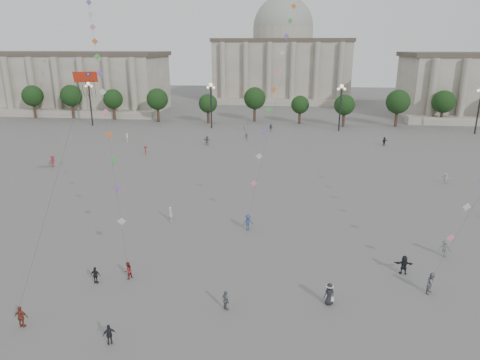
# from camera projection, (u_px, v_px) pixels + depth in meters

# --- Properties ---
(ground) EXTENTS (360.00, 360.00, 0.00)m
(ground) POSITION_uv_depth(u_px,v_px,m) (238.00, 291.00, 34.80)
(ground) COLOR #5E5B59
(ground) RESTS_ON ground
(hall_west) EXTENTS (84.00, 26.22, 17.20)m
(hall_west) POSITION_uv_depth(u_px,v_px,m) (31.00, 82.00, 129.55)
(hall_west) COLOR gray
(hall_west) RESTS_ON ground
(hall_central) EXTENTS (48.30, 34.30, 35.50)m
(hall_central) POSITION_uv_depth(u_px,v_px,m) (282.00, 59.00, 152.80)
(hall_central) COLOR gray
(hall_central) RESTS_ON ground
(tree_row) EXTENTS (137.12, 5.12, 8.00)m
(tree_row) POSITION_uv_depth(u_px,v_px,m) (276.00, 102.00, 106.99)
(tree_row) COLOR #34221A
(tree_row) RESTS_ON ground
(lamp_post_far_west) EXTENTS (2.00, 0.90, 10.65)m
(lamp_post_far_west) POSITION_uv_depth(u_px,v_px,m) (90.00, 96.00, 103.89)
(lamp_post_far_west) COLOR #262628
(lamp_post_far_west) RESTS_ON ground
(lamp_post_mid_west) EXTENTS (2.00, 0.90, 10.65)m
(lamp_post_mid_west) POSITION_uv_depth(u_px,v_px,m) (211.00, 97.00, 100.51)
(lamp_post_mid_west) COLOR #262628
(lamp_post_mid_west) RESTS_ON ground
(lamp_post_mid_east) EXTENTS (2.00, 0.90, 10.65)m
(lamp_post_mid_east) POSITION_uv_depth(u_px,v_px,m) (341.00, 99.00, 97.14)
(lamp_post_mid_east) COLOR #262628
(lamp_post_mid_east) RESTS_ON ground
(lamp_post_far_east) EXTENTS (2.00, 0.90, 10.65)m
(lamp_post_far_east) POSITION_uv_depth(u_px,v_px,m) (480.00, 101.00, 93.77)
(lamp_post_far_east) COLOR #262628
(lamp_post_far_east) RESTS_ON ground
(person_crowd_0) EXTENTS (1.07, 0.83, 1.69)m
(person_crowd_0) POSITION_uv_depth(u_px,v_px,m) (271.00, 127.00, 98.98)
(person_crowd_0) COLOR navy
(person_crowd_0) RESTS_ON ground
(person_crowd_2) EXTENTS (1.15, 1.39, 1.88)m
(person_crowd_2) POSITION_uv_depth(u_px,v_px,m) (53.00, 161.00, 70.02)
(person_crowd_2) COLOR maroon
(person_crowd_2) RESTS_ON ground
(person_crowd_3) EXTENTS (1.62, 0.57, 1.72)m
(person_crowd_3) POSITION_uv_depth(u_px,v_px,m) (404.00, 265.00, 37.21)
(person_crowd_3) COLOR black
(person_crowd_3) RESTS_ON ground
(person_crowd_4) EXTENTS (1.68, 1.65, 1.92)m
(person_crowd_4) POSITION_uv_depth(u_px,v_px,m) (244.00, 126.00, 99.64)
(person_crowd_4) COLOR beige
(person_crowd_4) RESTS_ON ground
(person_crowd_6) EXTENTS (1.17, 0.77, 1.70)m
(person_crowd_6) POSITION_uv_depth(u_px,v_px,m) (445.00, 248.00, 40.29)
(person_crowd_6) COLOR slate
(person_crowd_6) RESTS_ON ground
(person_crowd_7) EXTENTS (1.35, 1.24, 1.50)m
(person_crowd_7) POSITION_uv_depth(u_px,v_px,m) (445.00, 178.00, 61.79)
(person_crowd_7) COLOR white
(person_crowd_7) RESTS_ON ground
(person_crowd_9) EXTENTS (1.49, 1.45, 1.70)m
(person_crowd_9) POSITION_uv_depth(u_px,v_px,m) (384.00, 141.00, 84.88)
(person_crowd_9) COLOR black
(person_crowd_9) RESTS_ON ground
(person_crowd_10) EXTENTS (0.46, 0.68, 1.85)m
(person_crowd_10) POSITION_uv_depth(u_px,v_px,m) (127.00, 138.00, 87.80)
(person_crowd_10) COLOR silver
(person_crowd_10) RESTS_ON ground
(person_crowd_12) EXTENTS (1.82, 0.86, 1.89)m
(person_crowd_12) POSITION_uv_depth(u_px,v_px,m) (207.00, 140.00, 85.09)
(person_crowd_12) COLOR slate
(person_crowd_12) RESTS_ON ground
(person_crowd_13) EXTENTS (0.74, 0.72, 1.71)m
(person_crowd_13) POSITION_uv_depth(u_px,v_px,m) (171.00, 214.00, 48.47)
(person_crowd_13) COLOR silver
(person_crowd_13) RESTS_ON ground
(person_crowd_16) EXTENTS (0.97, 0.59, 1.55)m
(person_crowd_16) POSITION_uv_depth(u_px,v_px,m) (246.00, 136.00, 89.59)
(person_crowd_16) COLOR slate
(person_crowd_16) RESTS_ON ground
(person_crowd_17) EXTENTS (0.95, 1.22, 1.67)m
(person_crowd_17) POSITION_uv_depth(u_px,v_px,m) (146.00, 150.00, 77.53)
(person_crowd_17) COLOR maroon
(person_crowd_17) RESTS_ON ground
(tourist_0) EXTENTS (0.98, 0.45, 1.65)m
(tourist_0) POSITION_uv_depth(u_px,v_px,m) (21.00, 317.00, 30.15)
(tourist_0) COLOR brown
(tourist_0) RESTS_ON ground
(tourist_1) EXTENTS (0.90, 0.45, 1.49)m
(tourist_1) POSITION_uv_depth(u_px,v_px,m) (96.00, 275.00, 35.75)
(tourist_1) COLOR black
(tourist_1) RESTS_ON ground
(tourist_3) EXTENTS (0.89, 0.96, 1.59)m
(tourist_3) POSITION_uv_depth(u_px,v_px,m) (226.00, 300.00, 32.15)
(tourist_3) COLOR slate
(tourist_3) RESTS_ON ground
(tourist_4) EXTENTS (0.94, 0.75, 1.49)m
(tourist_4) POSITION_uv_depth(u_px,v_px,m) (109.00, 334.00, 28.45)
(tourist_4) COLOR #232228
(tourist_4) RESTS_ON ground
(kite_flyer_0) EXTENTS (0.86, 0.94, 1.56)m
(kite_flyer_0) POSITION_uv_depth(u_px,v_px,m) (128.00, 270.00, 36.45)
(kite_flyer_0) COLOR maroon
(kite_flyer_0) RESTS_ON ground
(kite_flyer_1) EXTENTS (1.31, 1.15, 1.76)m
(kite_flyer_1) POSITION_uv_depth(u_px,v_px,m) (248.00, 222.00, 46.05)
(kite_flyer_1) COLOR navy
(kite_flyer_1) RESTS_ON ground
(kite_flyer_2) EXTENTS (1.09, 1.11, 1.81)m
(kite_flyer_2) POSITION_uv_depth(u_px,v_px,m) (432.00, 283.00, 34.27)
(kite_flyer_2) COLOR slate
(kite_flyer_2) RESTS_ON ground
(hat_person) EXTENTS (1.02, 0.89, 1.77)m
(hat_person) POSITION_uv_depth(u_px,v_px,m) (329.00, 294.00, 32.80)
(hat_person) COLOR black
(hat_person) RESTS_ON ground
(dragon_kite) EXTENTS (2.26, 8.46, 21.55)m
(dragon_kite) POSITION_uv_depth(u_px,v_px,m) (86.00, 86.00, 40.63)
(dragon_kite) COLOR red
(dragon_kite) RESTS_ON ground
(kite_train_west) EXTENTS (26.31, 50.75, 71.45)m
(kite_train_west) POSITION_uv_depth(u_px,v_px,m) (89.00, 8.00, 57.02)
(kite_train_west) COLOR #3F3F3F
(kite_train_west) RESTS_ON ground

